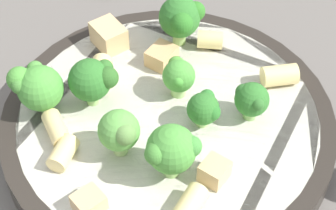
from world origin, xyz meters
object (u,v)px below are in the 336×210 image
(chicken_chunk_0, at_px, (214,171))
(broccoli_floret_0, at_px, (251,100))
(chicken_chunk_3, at_px, (89,202))
(chicken_chunk_2, at_px, (109,36))
(broccoli_floret_7, at_px, (37,86))
(rigatoni_1, at_px, (279,75))
(rigatoni_5, at_px, (188,208))
(broccoli_floret_5, at_px, (94,80))
(broccoli_floret_3, at_px, (171,150))
(broccoli_floret_2, at_px, (204,109))
(broccoli_floret_6, at_px, (178,75))
(rigatoni_0, at_px, (100,73))
(chicken_chunk_1, at_px, (162,56))
(rigatoni_4, at_px, (63,153))
(broccoli_floret_4, at_px, (181,18))
(rigatoni_3, at_px, (56,129))
(rigatoni_2, at_px, (210,40))
(pasta_bowl, at_px, (168,125))
(broccoli_floret_1, at_px, (119,130))

(chicken_chunk_0, bearing_deg, broccoli_floret_0, 112.55)
(broccoli_floret_0, xyz_separation_m, chicken_chunk_3, (-0.01, -0.13, -0.01))
(chicken_chunk_2, bearing_deg, broccoli_floret_7, -72.25)
(rigatoni_1, relative_size, chicken_chunk_0, 1.51)
(rigatoni_1, height_order, rigatoni_5, rigatoni_1)
(broccoli_floret_0, height_order, chicken_chunk_0, broccoli_floret_0)
(broccoli_floret_5, bearing_deg, rigatoni_1, 58.37)
(broccoli_floret_3, bearing_deg, rigatoni_5, -21.08)
(broccoli_floret_2, bearing_deg, broccoli_floret_6, 170.01)
(rigatoni_0, xyz_separation_m, chicken_chunk_1, (0.01, 0.05, -0.00))
(rigatoni_5, relative_size, chicken_chunk_3, 1.66)
(rigatoni_5, bearing_deg, chicken_chunk_3, -134.00)
(rigatoni_4, distance_m, chicken_chunk_2, 0.12)
(broccoli_floret_4, bearing_deg, rigatoni_3, -81.96)
(broccoli_floret_2, relative_size, broccoli_floret_6, 0.90)
(rigatoni_2, height_order, chicken_chunk_0, same)
(rigatoni_4, bearing_deg, chicken_chunk_2, 129.18)
(broccoli_floret_7, relative_size, rigatoni_5, 1.30)
(rigatoni_4, xyz_separation_m, chicken_chunk_1, (-0.03, 0.11, 0.00))
(rigatoni_3, xyz_separation_m, rigatoni_5, (0.11, 0.03, 0.00))
(broccoli_floret_2, height_order, rigatoni_0, broccoli_floret_2)
(broccoli_floret_5, bearing_deg, chicken_chunk_2, 135.50)
(rigatoni_3, xyz_separation_m, rigatoni_4, (0.02, -0.01, 0.00))
(rigatoni_5, relative_size, chicken_chunk_0, 1.71)
(chicken_chunk_3, bearing_deg, rigatoni_4, 168.62)
(broccoli_floret_6, relative_size, rigatoni_4, 1.28)
(broccoli_floret_7, bearing_deg, broccoli_floret_4, 85.42)
(broccoli_floret_5, distance_m, rigatoni_2, 0.11)
(broccoli_floret_0, height_order, chicken_chunk_2, broccoli_floret_0)
(broccoli_floret_4, relative_size, chicken_chunk_2, 1.55)
(broccoli_floret_0, height_order, broccoli_floret_4, broccoli_floret_4)
(rigatoni_4, height_order, chicken_chunk_2, chicken_chunk_2)
(broccoli_floret_5, relative_size, rigatoni_4, 1.62)
(broccoli_floret_6, relative_size, chicken_chunk_1, 1.37)
(rigatoni_4, relative_size, chicken_chunk_1, 1.07)
(chicken_chunk_0, bearing_deg, pasta_bowl, 168.43)
(rigatoni_1, relative_size, rigatoni_3, 0.94)
(broccoli_floret_5, xyz_separation_m, rigatoni_4, (0.03, -0.05, -0.02))
(broccoli_floret_6, bearing_deg, broccoli_floret_0, 24.50)
(rigatoni_0, bearing_deg, broccoli_floret_7, -93.97)
(rigatoni_3, height_order, rigatoni_5, rigatoni_5)
(broccoli_floret_2, distance_m, broccoli_floret_6, 0.04)
(broccoli_floret_2, height_order, broccoli_floret_5, broccoli_floret_5)
(broccoli_floret_1, distance_m, rigatoni_1, 0.13)
(rigatoni_5, distance_m, chicken_chunk_1, 0.14)
(rigatoni_1, xyz_separation_m, chicken_chunk_0, (0.03, -0.10, -0.00))
(chicken_chunk_0, bearing_deg, broccoli_floret_3, -137.99)
(broccoli_floret_1, distance_m, chicken_chunk_3, 0.05)
(rigatoni_4, bearing_deg, broccoli_floret_1, 60.17)
(broccoli_floret_3, height_order, rigatoni_4, broccoli_floret_3)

